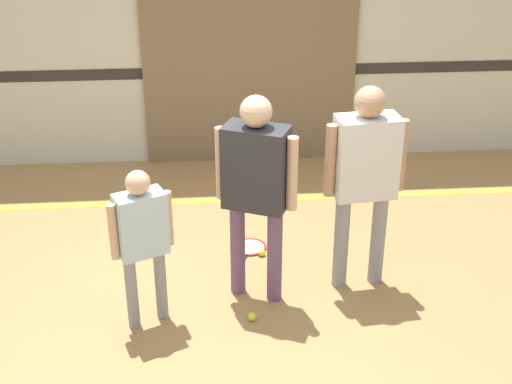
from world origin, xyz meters
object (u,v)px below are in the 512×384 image
Objects in this scene: person_student_right at (365,167)px; racket_spare_on_floor at (250,248)px; tennis_ball_by_spare_racket at (262,252)px; person_instructor at (256,178)px; tennis_ball_near_instructor at (252,317)px; tennis_ball_stray_left at (162,238)px; person_student_left at (142,232)px.

person_student_right is 1.47m from racket_spare_on_floor.
person_instructor is at bearing -99.24° from tennis_ball_by_spare_racket.
tennis_ball_near_instructor is 1.45m from tennis_ball_stray_left.
person_instructor reaches higher than racket_spare_on_floor.
person_student_right is at bearing 31.38° from person_instructor.
person_student_right reaches higher than person_student_left.
person_student_left is 19.11× the size of tennis_ball_by_spare_racket.
racket_spare_on_floor is at bearing 114.04° from person_instructor.
tennis_ball_near_instructor is at bearing -75.50° from person_instructor.
person_instructor reaches higher than tennis_ball_by_spare_racket.
person_student_left is 19.11× the size of tennis_ball_near_instructor.
tennis_ball_stray_left is at bearing -32.26° from person_student_right.
person_student_right is 2.08m from tennis_ball_stray_left.
tennis_ball_stray_left is at bearing 154.74° from person_instructor.
tennis_ball_by_spare_racket is (0.10, -0.12, 0.02)m from racket_spare_on_floor.
person_student_left is at bearing 175.86° from tennis_ball_near_instructor.
tennis_ball_by_spare_racket is 0.94m from tennis_ball_stray_left.
tennis_ball_stray_left is at bearing 159.91° from tennis_ball_by_spare_racket.
racket_spare_on_floor is (-0.85, 0.60, -1.04)m from person_student_right.
person_instructor is 0.85m from person_student_right.
person_instructor is 25.54× the size of tennis_ball_near_instructor.
person_student_right reaches higher than tennis_ball_stray_left.
racket_spare_on_floor is 0.16m from tennis_ball_by_spare_racket.
tennis_ball_by_spare_racket reaches higher than racket_spare_on_floor.
tennis_ball_near_instructor is at bearing 15.64° from racket_spare_on_floor.
racket_spare_on_floor is at bearing 25.39° from person_student_left.
person_student_right reaches higher than racket_spare_on_floor.
person_instructor is 1.34× the size of person_student_left.
person_instructor is 3.28× the size of racket_spare_on_floor.
person_instructor is at bearing 80.65° from tennis_ball_near_instructor.
person_student_left is 1.09m from tennis_ball_near_instructor.
person_student_right is at bearing -11.25° from person_student_left.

